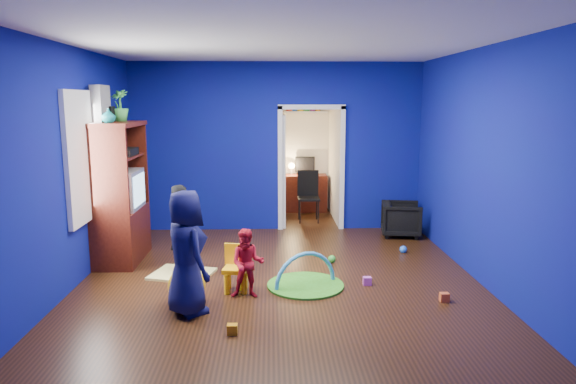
{
  "coord_description": "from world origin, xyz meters",
  "views": [
    {
      "loc": [
        -0.1,
        -6.12,
        2.24
      ],
      "look_at": [
        0.12,
        0.4,
        1.08
      ],
      "focal_mm": 32.0,
      "sensor_mm": 36.0,
      "label": 1
    }
  ],
  "objects_px": {
    "vase": "(108,116)",
    "crt_tv": "(122,190)",
    "tv_armoire": "(120,193)",
    "hopper_ball": "(187,286)",
    "play_mat": "(305,285)",
    "child_navy": "(186,253)",
    "child_black": "(182,229)",
    "folding_chair": "(309,197)",
    "kid_chair": "(236,271)",
    "study_desk": "(305,193)",
    "toddler_red": "(247,263)",
    "armchair": "(401,219)"
  },
  "relations": [
    {
      "from": "vase",
      "to": "crt_tv",
      "type": "relative_size",
      "value": 0.27
    },
    {
      "from": "vase",
      "to": "tv_armoire",
      "type": "xyz_separation_m",
      "value": [
        0.0,
        0.3,
        -1.07
      ]
    },
    {
      "from": "hopper_ball",
      "to": "play_mat",
      "type": "relative_size",
      "value": 0.44
    },
    {
      "from": "child_navy",
      "to": "vase",
      "type": "xyz_separation_m",
      "value": [
        -1.22,
        1.59,
        1.39
      ]
    },
    {
      "from": "child_black",
      "to": "folding_chair",
      "type": "relative_size",
      "value": 1.28
    },
    {
      "from": "kid_chair",
      "to": "study_desk",
      "type": "height_order",
      "value": "study_desk"
    },
    {
      "from": "child_black",
      "to": "toddler_red",
      "type": "height_order",
      "value": "child_black"
    },
    {
      "from": "armchair",
      "to": "kid_chair",
      "type": "distance_m",
      "value": 3.58
    },
    {
      "from": "crt_tv",
      "to": "armchair",
      "type": "bearing_deg",
      "value": 15.56
    },
    {
      "from": "study_desk",
      "to": "toddler_red",
      "type": "bearing_deg",
      "value": -101.71
    },
    {
      "from": "play_mat",
      "to": "armchair",
      "type": "bearing_deg",
      "value": 52.82
    },
    {
      "from": "armchair",
      "to": "vase",
      "type": "distance_m",
      "value": 4.88
    },
    {
      "from": "play_mat",
      "to": "study_desk",
      "type": "relative_size",
      "value": 1.07
    },
    {
      "from": "child_navy",
      "to": "study_desk",
      "type": "height_order",
      "value": "child_navy"
    },
    {
      "from": "toddler_red",
      "to": "play_mat",
      "type": "height_order",
      "value": "toddler_red"
    },
    {
      "from": "vase",
      "to": "play_mat",
      "type": "bearing_deg",
      "value": -18.38
    },
    {
      "from": "child_navy",
      "to": "toddler_red",
      "type": "relative_size",
      "value": 1.65
    },
    {
      "from": "kid_chair",
      "to": "folding_chair",
      "type": "height_order",
      "value": "folding_chair"
    },
    {
      "from": "child_black",
      "to": "crt_tv",
      "type": "relative_size",
      "value": 1.69
    },
    {
      "from": "child_black",
      "to": "study_desk",
      "type": "relative_size",
      "value": 1.34
    },
    {
      "from": "vase",
      "to": "play_mat",
      "type": "relative_size",
      "value": 0.2
    },
    {
      "from": "vase",
      "to": "hopper_ball",
      "type": "distance_m",
      "value": 2.56
    },
    {
      "from": "child_black",
      "to": "toddler_red",
      "type": "xyz_separation_m",
      "value": [
        0.89,
        -0.89,
        -0.19
      ]
    },
    {
      "from": "toddler_red",
      "to": "folding_chair",
      "type": "xyz_separation_m",
      "value": [
        0.98,
        3.76,
        0.06
      ]
    },
    {
      "from": "toddler_red",
      "to": "tv_armoire",
      "type": "distance_m",
      "value": 2.43
    },
    {
      "from": "child_black",
      "to": "folding_chair",
      "type": "height_order",
      "value": "child_black"
    },
    {
      "from": "armchair",
      "to": "folding_chair",
      "type": "bearing_deg",
      "value": 62.14
    },
    {
      "from": "child_navy",
      "to": "hopper_ball",
      "type": "xyz_separation_m",
      "value": [
        -0.05,
        0.25,
        -0.46
      ]
    },
    {
      "from": "child_navy",
      "to": "study_desk",
      "type": "xyz_separation_m",
      "value": [
        1.6,
        5.14,
        -0.29
      ]
    },
    {
      "from": "toddler_red",
      "to": "tv_armoire",
      "type": "bearing_deg",
      "value": 144.41
    },
    {
      "from": "vase",
      "to": "study_desk",
      "type": "relative_size",
      "value": 0.21
    },
    {
      "from": "toddler_red",
      "to": "play_mat",
      "type": "bearing_deg",
      "value": 28.48
    },
    {
      "from": "hopper_ball",
      "to": "kid_chair",
      "type": "bearing_deg",
      "value": 35.21
    },
    {
      "from": "tv_armoire",
      "to": "kid_chair",
      "type": "relative_size",
      "value": 3.92
    },
    {
      "from": "tv_armoire",
      "to": "child_black",
      "type": "bearing_deg",
      "value": -31.27
    },
    {
      "from": "child_navy",
      "to": "toddler_red",
      "type": "xyz_separation_m",
      "value": [
        0.62,
        0.42,
        -0.26
      ]
    },
    {
      "from": "child_black",
      "to": "hopper_ball",
      "type": "relative_size",
      "value": 2.83
    },
    {
      "from": "child_navy",
      "to": "study_desk",
      "type": "relative_size",
      "value": 1.52
    },
    {
      "from": "play_mat",
      "to": "tv_armoire",
      "type": "bearing_deg",
      "value": 155.74
    },
    {
      "from": "hopper_ball",
      "to": "folding_chair",
      "type": "height_order",
      "value": "folding_chair"
    },
    {
      "from": "crt_tv",
      "to": "folding_chair",
      "type": "xyz_separation_m",
      "value": [
        2.78,
        2.29,
        -0.56
      ]
    },
    {
      "from": "toddler_red",
      "to": "study_desk",
      "type": "xyz_separation_m",
      "value": [
        0.98,
        4.72,
        -0.03
      ]
    },
    {
      "from": "kid_chair",
      "to": "play_mat",
      "type": "bearing_deg",
      "value": 18.36
    },
    {
      "from": "child_black",
      "to": "crt_tv",
      "type": "distance_m",
      "value": 1.16
    },
    {
      "from": "child_black",
      "to": "kid_chair",
      "type": "height_order",
      "value": "child_black"
    },
    {
      "from": "vase",
      "to": "armchair",
      "type": "bearing_deg",
      "value": 19.07
    },
    {
      "from": "toddler_red",
      "to": "play_mat",
      "type": "relative_size",
      "value": 0.86
    },
    {
      "from": "play_mat",
      "to": "folding_chair",
      "type": "height_order",
      "value": "folding_chair"
    },
    {
      "from": "child_black",
      "to": "kid_chair",
      "type": "xyz_separation_m",
      "value": [
        0.74,
        -0.69,
        -0.34
      ]
    },
    {
      "from": "tv_armoire",
      "to": "study_desk",
      "type": "height_order",
      "value": "tv_armoire"
    }
  ]
}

